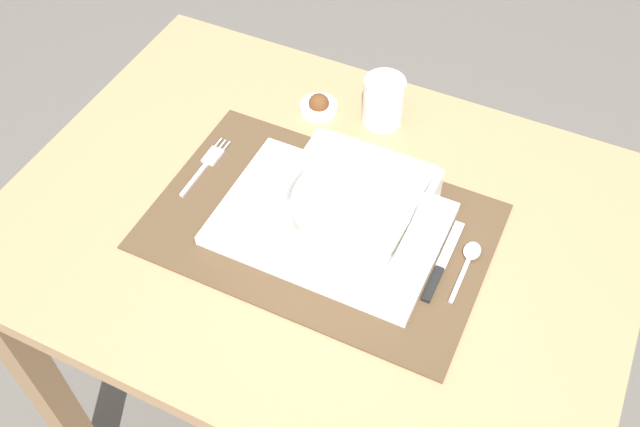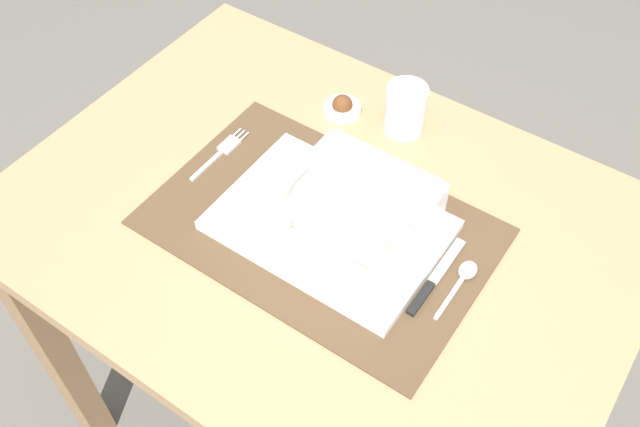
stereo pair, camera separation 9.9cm
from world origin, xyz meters
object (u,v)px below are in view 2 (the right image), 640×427
object	(u,v)px
spoon	(464,275)
butter_knife	(433,281)
porridge_bowl	(352,213)
bread_knife	(409,288)
fork	(223,151)
drinking_glass	(405,111)
dining_table	(320,266)
condiment_saucer	(342,107)

from	to	relation	value
spoon	butter_knife	size ratio (longest dim) A/B	0.73
porridge_bowl	bread_knife	xyz separation A→B (m)	(0.12, -0.04, -0.04)
porridge_bowl	spoon	size ratio (longest dim) A/B	1.84
fork	drinking_glass	xyz separation A→B (m)	(0.20, 0.21, 0.03)
bread_knife	drinking_glass	bearing A→B (deg)	123.81
porridge_bowl	butter_knife	xyz separation A→B (m)	(0.14, -0.01, -0.04)
dining_table	porridge_bowl	size ratio (longest dim) A/B	4.63
dining_table	spoon	xyz separation A→B (m)	(0.22, 0.02, 0.13)
spoon	drinking_glass	size ratio (longest dim) A/B	1.30
porridge_bowl	condiment_saucer	xyz separation A→B (m)	(-0.15, 0.20, -0.03)
spoon	dining_table	bearing A→B (deg)	-172.67
bread_knife	drinking_glass	distance (m)	0.31
butter_knife	condiment_saucer	world-z (taller)	condiment_saucer
dining_table	spoon	distance (m)	0.26
drinking_glass	butter_knife	bearing A→B (deg)	-52.22
condiment_saucer	butter_knife	bearing A→B (deg)	-36.80
fork	spoon	distance (m)	0.42
porridge_bowl	spoon	world-z (taller)	porridge_bowl
butter_knife	fork	bearing A→B (deg)	175.19
drinking_glass	condiment_saucer	size ratio (longest dim) A/B	1.32
butter_knife	bread_knife	size ratio (longest dim) A/B	1.11
dining_table	fork	size ratio (longest dim) A/B	6.99
dining_table	drinking_glass	xyz separation A→B (m)	(0.01, 0.23, 0.16)
spoon	butter_knife	bearing A→B (deg)	-134.27
porridge_bowl	butter_knife	size ratio (longest dim) A/B	1.34
bread_knife	spoon	bearing A→B (deg)	50.99
butter_knife	condiment_saucer	bearing A→B (deg)	142.76
bread_knife	condiment_saucer	size ratio (longest dim) A/B	2.12
fork	dining_table	bearing A→B (deg)	-4.63
spoon	condiment_saucer	size ratio (longest dim) A/B	1.71
butter_knife	spoon	bearing A→B (deg)	43.76
porridge_bowl	drinking_glass	distance (m)	0.23
dining_table	bread_knife	bearing A→B (deg)	-12.21
dining_table	porridge_bowl	xyz separation A→B (m)	(0.05, 0.00, 0.16)
spoon	butter_knife	distance (m)	0.04
porridge_bowl	condiment_saucer	distance (m)	0.25
bread_knife	dining_table	bearing A→B (deg)	170.12
dining_table	condiment_saucer	world-z (taller)	condiment_saucer
dining_table	butter_knife	world-z (taller)	butter_knife
dining_table	drinking_glass	size ratio (longest dim) A/B	11.04
porridge_bowl	condiment_saucer	size ratio (longest dim) A/B	3.16
dining_table	porridge_bowl	bearing A→B (deg)	2.87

